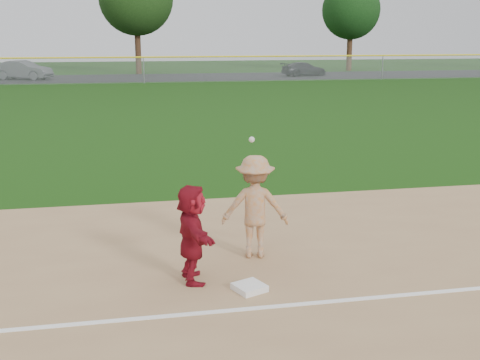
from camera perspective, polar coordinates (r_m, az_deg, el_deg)
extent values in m
plane|color=#163F0C|center=(9.30, 1.84, -9.97)|extent=(160.00, 160.00, 0.00)
cube|color=white|center=(8.58, 3.08, -11.91)|extent=(60.00, 0.10, 0.01)
cube|color=black|center=(54.46, -9.35, 9.55)|extent=(120.00, 10.00, 0.01)
cube|color=white|center=(9.07, 0.90, -10.15)|extent=(0.54, 0.54, 0.09)
imported|color=maroon|center=(9.18, -4.57, -5.08)|extent=(0.52, 1.44, 1.53)
imported|color=#53565A|center=(54.69, -19.86, 9.78)|extent=(5.06, 3.43, 1.58)
imported|color=black|center=(56.43, 6.09, 10.42)|extent=(4.52, 2.64, 1.23)
imported|color=#9A9A9C|center=(10.14, 1.43, -2.54)|extent=(1.25, 0.88, 1.76)
sphere|color=silver|center=(9.24, 1.12, 3.86)|extent=(0.09, 0.09, 0.09)
plane|color=#999EA0|center=(48.41, -9.11, 10.25)|extent=(110.00, 0.00, 110.00)
cylinder|color=yellow|center=(48.36, -9.16, 11.43)|extent=(110.00, 0.12, 0.12)
cylinder|color=gray|center=(48.41, -9.11, 10.25)|extent=(0.08, 0.08, 2.00)
cylinder|color=gray|center=(53.12, 13.35, 10.34)|extent=(0.08, 0.08, 2.00)
cylinder|color=#3B2415|center=(59.85, -9.63, 11.85)|extent=(0.56, 0.56, 4.10)
cylinder|color=#3D2616|center=(65.65, 10.32, 11.76)|extent=(0.56, 0.56, 3.64)
sphere|color=black|center=(65.67, 10.49, 15.57)|extent=(6.00, 6.00, 6.00)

